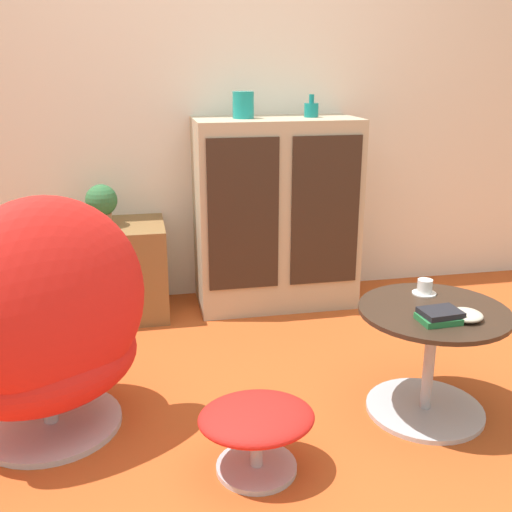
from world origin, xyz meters
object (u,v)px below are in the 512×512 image
(sideboard, at_px, (276,214))
(book_stack, at_px, (439,316))
(ottoman, at_px, (256,424))
(bowl, at_px, (466,315))
(teacup, at_px, (425,288))
(vase_inner_left, at_px, (311,109))
(coffee_table, at_px, (430,354))
(tv_console, at_px, (111,271))
(egg_chair, at_px, (48,331))
(potted_plant, at_px, (102,202))
(vase_leftmost, at_px, (243,105))

(sideboard, height_order, book_stack, sideboard)
(ottoman, bearing_deg, sideboard, 74.55)
(bowl, bearing_deg, teacup, 96.23)
(sideboard, distance_m, teacup, 1.19)
(vase_inner_left, bearing_deg, coffee_table, -84.11)
(sideboard, bearing_deg, tv_console, -179.60)
(egg_chair, relative_size, teacup, 9.80)
(teacup, xyz_separation_m, bowl, (0.03, -0.27, -0.01))
(ottoman, bearing_deg, book_stack, 9.15)
(ottoman, height_order, bowl, bowl)
(vase_inner_left, height_order, potted_plant, vase_inner_left)
(tv_console, bearing_deg, bowl, -46.27)
(tv_console, distance_m, coffee_table, 1.80)
(book_stack, relative_size, bowl, 1.25)
(tv_console, relative_size, vase_leftmost, 4.29)
(vase_leftmost, relative_size, book_stack, 0.90)
(ottoman, bearing_deg, coffee_table, 16.81)
(sideboard, relative_size, teacup, 10.96)
(vase_leftmost, bearing_deg, vase_inner_left, 0.00)
(egg_chair, xyz_separation_m, ottoman, (0.70, -0.36, -0.25))
(potted_plant, xyz_separation_m, bowl, (1.35, -1.39, -0.18))
(coffee_table, xyz_separation_m, bowl, (0.06, -0.11, 0.21))
(sideboard, bearing_deg, vase_inner_left, 1.13)
(vase_inner_left, bearing_deg, teacup, -81.57)
(vase_inner_left, bearing_deg, egg_chair, -138.71)
(vase_leftmost, bearing_deg, egg_chair, -129.00)
(egg_chair, bearing_deg, vase_inner_left, 41.29)
(ottoman, relative_size, vase_leftmost, 2.84)
(teacup, bearing_deg, egg_chair, -179.14)
(tv_console, relative_size, potted_plant, 2.69)
(sideboard, distance_m, vase_leftmost, 0.63)
(vase_inner_left, height_order, teacup, vase_inner_left)
(tv_console, xyz_separation_m, vase_leftmost, (0.76, 0.01, 0.88))
(ottoman, relative_size, book_stack, 2.55)
(egg_chair, bearing_deg, potted_plant, 82.10)
(vase_inner_left, height_order, book_stack, vase_inner_left)
(coffee_table, xyz_separation_m, teacup, (0.03, 0.16, 0.22))
(egg_chair, relative_size, vase_leftmost, 6.80)
(sideboard, bearing_deg, potted_plant, -179.64)
(tv_console, bearing_deg, egg_chair, -98.95)
(egg_chair, xyz_separation_m, bowl, (1.51, -0.25, 0.04))
(vase_leftmost, bearing_deg, sideboard, -1.21)
(vase_leftmost, bearing_deg, bowl, -67.64)
(ottoman, distance_m, vase_leftmost, 1.81)
(sideboard, height_order, teacup, sideboard)
(sideboard, xyz_separation_m, bowl, (0.39, -1.40, -0.07))
(coffee_table, bearing_deg, vase_inner_left, 95.89)
(book_stack, bearing_deg, tv_console, 131.45)
(vase_inner_left, xyz_separation_m, book_stack, (0.09, -1.40, -0.64))
(egg_chair, distance_m, bowl, 1.53)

